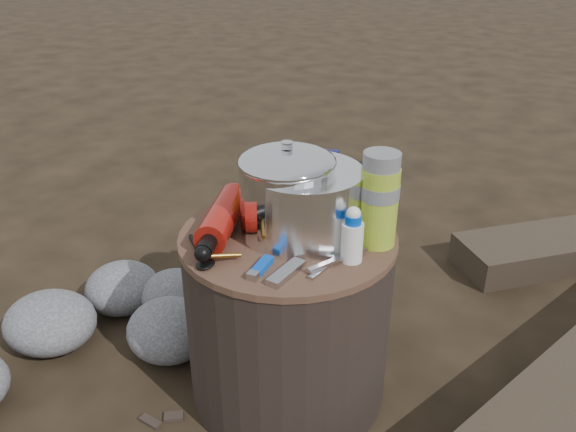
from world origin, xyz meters
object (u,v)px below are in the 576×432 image
at_px(stump, 288,315).
at_px(thermos, 379,200).
at_px(fuel_bottle, 222,218).
at_px(travel_mug, 355,197).
at_px(camping_pot, 287,192).

xyz_separation_m(stump, thermos, (0.18, 0.05, 0.32)).
relative_size(stump, thermos, 2.36).
xyz_separation_m(fuel_bottle, travel_mug, (0.25, 0.16, 0.03)).
relative_size(thermos, travel_mug, 1.54).
bearing_deg(camping_pot, travel_mug, 44.30).
relative_size(stump, travel_mug, 3.62).
bearing_deg(camping_pot, fuel_bottle, -159.38).
relative_size(stump, fuel_bottle, 1.68).
bearing_deg(camping_pot, thermos, 13.98).
relative_size(fuel_bottle, thermos, 1.40).
height_order(fuel_bottle, travel_mug, travel_mug).
xyz_separation_m(camping_pot, fuel_bottle, (-0.13, -0.05, -0.07)).
height_order(stump, thermos, thermos).
bearing_deg(fuel_bottle, camping_pot, 3.74).
xyz_separation_m(camping_pot, thermos, (0.19, 0.05, -0.00)).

